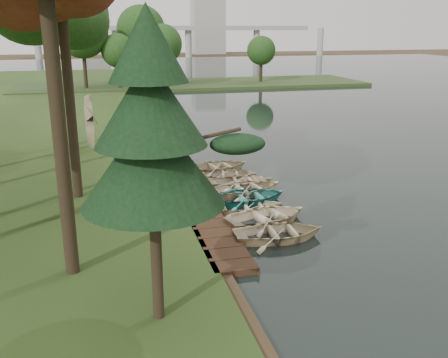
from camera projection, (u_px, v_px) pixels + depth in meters
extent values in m
plane|color=#3D2F1D|center=(225.00, 200.00, 24.83)|extent=(300.00, 300.00, 0.00)
cube|color=#372315|center=(193.00, 199.00, 24.41)|extent=(1.60, 16.00, 0.30)
cube|color=#2D411D|center=(194.00, 84.00, 73.00)|extent=(50.00, 14.00, 0.45)
cylinder|color=black|center=(22.00, 69.00, 66.76)|extent=(0.50, 0.50, 4.80)
sphere|color=#214417|center=(19.00, 41.00, 65.71)|extent=(5.60, 5.60, 5.60)
cylinder|color=black|center=(74.00, 68.00, 68.32)|extent=(0.50, 0.50, 4.80)
sphere|color=#214417|center=(71.00, 41.00, 67.27)|extent=(5.60, 5.60, 5.60)
cylinder|color=black|center=(123.00, 67.00, 69.89)|extent=(0.50, 0.50, 4.80)
sphere|color=#214417|center=(122.00, 41.00, 68.84)|extent=(5.60, 5.60, 5.60)
cylinder|color=black|center=(170.00, 66.00, 71.45)|extent=(0.50, 0.50, 4.80)
sphere|color=#214417|center=(170.00, 40.00, 70.40)|extent=(5.60, 5.60, 5.60)
cylinder|color=black|center=(216.00, 65.00, 73.02)|extent=(0.50, 0.50, 4.80)
sphere|color=#214417|center=(216.00, 40.00, 71.97)|extent=(5.60, 5.60, 5.60)
cylinder|color=black|center=(259.00, 65.00, 74.58)|extent=(0.50, 0.50, 4.80)
sphere|color=#214417|center=(259.00, 40.00, 73.53)|extent=(5.60, 5.60, 5.60)
cylinder|color=black|center=(301.00, 64.00, 76.14)|extent=(0.50, 0.50, 4.80)
sphere|color=#214417|center=(302.00, 39.00, 75.09)|extent=(5.60, 5.60, 5.60)
cube|color=#A5A5A0|center=(152.00, 28.00, 136.11)|extent=(90.00, 4.00, 1.20)
cylinder|color=#A5A5A0|center=(38.00, 44.00, 130.24)|extent=(1.80, 1.80, 8.00)
cylinder|color=#A5A5A0|center=(116.00, 43.00, 134.93)|extent=(1.80, 1.80, 8.00)
cylinder|color=#A5A5A0|center=(188.00, 43.00, 139.62)|extent=(1.80, 1.80, 8.00)
cylinder|color=#A5A5A0|center=(256.00, 42.00, 144.31)|extent=(1.80, 1.80, 8.00)
cylinder|color=#A5A5A0|center=(320.00, 42.00, 149.00)|extent=(1.80, 1.80, 8.00)
cube|color=#A5A5A0|center=(208.00, 25.00, 159.05)|extent=(10.00, 8.00, 18.00)
cube|color=#A5A5A0|center=(96.00, 35.00, 156.36)|extent=(8.00, 8.00, 12.00)
imported|color=beige|center=(279.00, 230.00, 19.97)|extent=(3.77, 2.77, 0.76)
imported|color=beige|center=(267.00, 214.00, 21.63)|extent=(4.37, 3.57, 0.79)
imported|color=beige|center=(251.00, 205.00, 23.03)|extent=(3.22, 2.38, 0.64)
imported|color=teal|center=(247.00, 195.00, 24.07)|extent=(4.18, 3.15, 0.82)
imported|color=beige|center=(246.00, 187.00, 25.37)|extent=(4.35, 3.45, 0.81)
imported|color=beige|center=(241.00, 180.00, 26.60)|extent=(3.76, 2.80, 0.74)
imported|color=beige|center=(227.00, 173.00, 27.90)|extent=(3.91, 3.18, 0.71)
imported|color=beige|center=(218.00, 165.00, 29.39)|extent=(4.26, 3.39, 0.79)
imported|color=beige|center=(93.00, 144.00, 33.54)|extent=(3.87, 2.89, 0.76)
cylinder|color=black|center=(57.00, 110.00, 15.29)|extent=(0.46, 0.46, 10.99)
cylinder|color=black|center=(59.00, 111.00, 20.71)|extent=(0.42, 0.42, 9.19)
cylinder|color=black|center=(68.00, 85.00, 22.85)|extent=(0.46, 0.46, 10.78)
cylinder|color=black|center=(59.00, 79.00, 33.25)|extent=(0.42, 0.42, 9.20)
ellipsoid|color=#214417|center=(52.00, 6.00, 31.91)|extent=(5.31, 5.31, 4.51)
cylinder|color=black|center=(156.00, 253.00, 13.69)|extent=(0.32, 0.32, 3.99)
cone|color=black|center=(152.00, 157.00, 12.90)|extent=(3.80, 3.80, 2.60)
cone|color=black|center=(150.00, 102.00, 12.48)|extent=(2.90, 2.90, 2.25)
cone|color=black|center=(147.00, 43.00, 12.07)|extent=(2.00, 2.00, 1.90)
cone|color=#3F661E|center=(153.00, 214.00, 20.77)|extent=(0.60, 0.60, 0.91)
cone|color=#3F661E|center=(142.00, 186.00, 24.07)|extent=(0.60, 0.60, 1.13)
cone|color=#3F661E|center=(139.00, 183.00, 24.58)|extent=(0.60, 0.60, 1.13)
cone|color=#3F661E|center=(162.00, 167.00, 27.49)|extent=(0.60, 0.60, 1.10)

